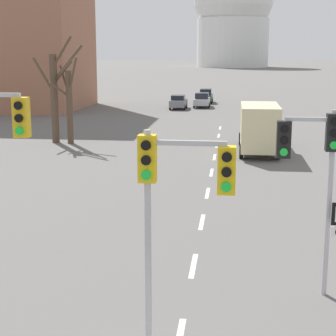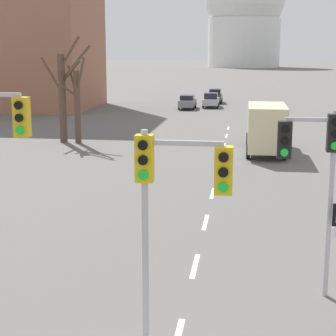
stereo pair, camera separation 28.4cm
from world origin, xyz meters
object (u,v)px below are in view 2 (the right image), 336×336
Objects in this scene: sedan_near_left at (215,96)px; sedan_near_right at (187,102)px; traffic_signal_near_right at (316,158)px; delivery_truck at (266,126)px; sedan_mid_centre at (211,100)px; traffic_signal_centre_tall at (172,189)px.

sedan_near_left is 8.21m from sedan_near_right.
traffic_signal_near_right is 1.21× the size of sedan_near_right.
delivery_truck reaches higher than sedan_near_right.
sedan_near_left reaches higher than sedan_mid_centre.
sedan_near_right is 1.04× the size of sedan_mid_centre.
traffic_signal_near_right is 0.69× the size of delivery_truck.
sedan_near_right is at bearing 106.19° from delivery_truck.
delivery_truck is at bearing -81.59° from sedan_near_left.
traffic_signal_near_right is 49.48m from sedan_near_right.
traffic_signal_centre_tall is 54.54m from sedan_mid_centre.
sedan_near_left is 0.57× the size of delivery_truck.
traffic_signal_near_right is 1.26× the size of sedan_mid_centre.
traffic_signal_near_right reaches higher than sedan_mid_centre.
delivery_truck is at bearing 83.75° from traffic_signal_centre_tall.
sedan_near_right is at bearing 99.71° from traffic_signal_near_right.
delivery_truck is (5.15, -34.80, 0.83)m from sedan_near_left.
traffic_signal_near_right is at bearing -88.75° from delivery_truck.
sedan_near_right is 3.30m from sedan_mid_centre.
delivery_truck is at bearing -79.67° from sedan_mid_centre.
sedan_mid_centre is at bearing 92.68° from traffic_signal_centre_tall.
sedan_near_left is at bearing 70.73° from sedan_near_right.
traffic_signal_near_right is 4.86m from traffic_signal_centre_tall.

